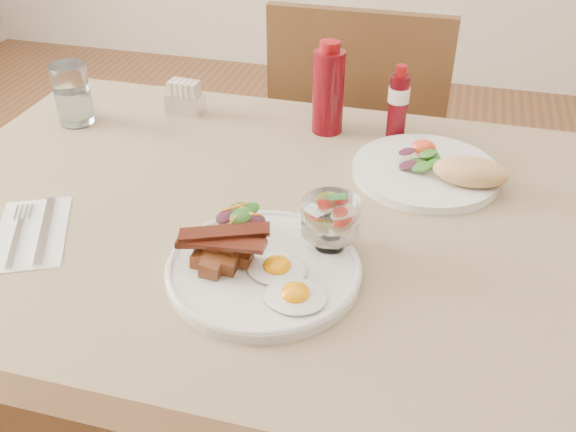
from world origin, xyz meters
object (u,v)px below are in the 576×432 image
at_px(main_plate, 264,270).
at_px(water_glass, 73,98).
at_px(hot_sauce_bottle, 398,103).
at_px(chair_far, 359,152).
at_px(table, 297,261).
at_px(fruit_cup, 331,218).
at_px(second_plate, 436,170).
at_px(ketchup_bottle, 328,91).
at_px(sugar_caddy, 185,99).

bearing_deg(main_plate, water_glass, 144.04).
distance_m(hot_sauce_bottle, water_glass, 0.65).
bearing_deg(water_glass, chair_far, 39.87).
bearing_deg(main_plate, table, 85.85).
relative_size(table, fruit_cup, 15.01).
relative_size(second_plate, water_glass, 2.18).
height_order(chair_far, hot_sauce_bottle, chair_far).
height_order(main_plate, fruit_cup, fruit_cup).
bearing_deg(ketchup_bottle, main_plate, -88.90).
distance_m(table, water_glass, 0.59).
relative_size(chair_far, main_plate, 3.32).
height_order(main_plate, second_plate, second_plate).
relative_size(chair_far, water_glass, 7.50).
height_order(chair_far, fruit_cup, chair_far).
xyz_separation_m(second_plate, hot_sauce_bottle, (-0.09, 0.15, 0.05)).
height_order(second_plate, water_glass, water_glass).
bearing_deg(second_plate, sugar_caddy, 165.50).
bearing_deg(sugar_caddy, table, -40.69).
bearing_deg(water_glass, fruit_cup, -26.73).
height_order(table, sugar_caddy, sugar_caddy).
xyz_separation_m(chair_far, main_plate, (-0.01, -0.81, 0.24)).
bearing_deg(hot_sauce_bottle, water_glass, -170.38).
relative_size(chair_far, ketchup_bottle, 5.05).
relative_size(main_plate, hot_sauce_bottle, 1.91).
xyz_separation_m(main_plate, water_glass, (-0.52, 0.37, 0.05)).
relative_size(fruit_cup, second_plate, 0.33).
distance_m(chair_far, fruit_cup, 0.80).
distance_m(second_plate, ketchup_bottle, 0.27).
relative_size(fruit_cup, water_glass, 0.71).
bearing_deg(fruit_cup, second_plate, 62.38).
bearing_deg(chair_far, hot_sauce_bottle, -70.72).
distance_m(chair_far, ketchup_bottle, 0.47).
bearing_deg(chair_far, ketchup_bottle, -93.34).
height_order(second_plate, sugar_caddy, sugar_caddy).
distance_m(fruit_cup, hot_sauce_bottle, 0.41).
distance_m(table, main_plate, 0.18).
relative_size(ketchup_bottle, sugar_caddy, 2.28).
bearing_deg(fruit_cup, hot_sauce_bottle, 83.59).
relative_size(table, main_plate, 4.75).
height_order(table, hot_sauce_bottle, hot_sauce_bottle).
height_order(table, main_plate, main_plate).
xyz_separation_m(chair_far, sugar_caddy, (-0.33, -0.34, 0.26)).
relative_size(main_plate, ketchup_bottle, 1.52).
height_order(table, water_glass, water_glass).
distance_m(ketchup_bottle, water_glass, 0.52).
bearing_deg(fruit_cup, chair_far, 95.39).
bearing_deg(table, chair_far, 90.00).
height_order(chair_far, main_plate, chair_far).
relative_size(table, ketchup_bottle, 7.23).
height_order(second_plate, hot_sauce_bottle, hot_sauce_bottle).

